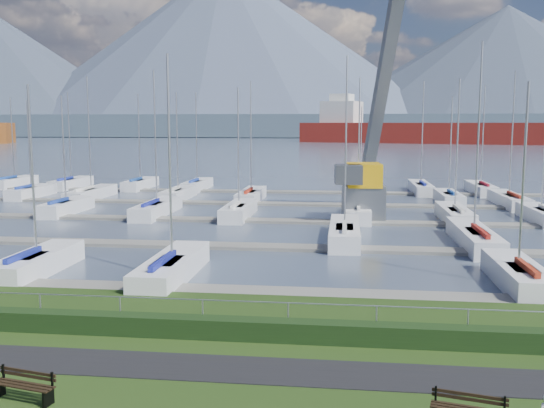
# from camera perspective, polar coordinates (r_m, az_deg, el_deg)

# --- Properties ---
(path) EXTENTS (160.00, 2.00, 0.04)m
(path) POSITION_cam_1_polar(r_m,az_deg,el_deg) (18.93, -5.63, -15.11)
(path) COLOR black
(path) RESTS_ON grass
(water) EXTENTS (800.00, 540.00, 0.20)m
(water) POSITION_cam_1_polar(r_m,az_deg,el_deg) (280.17, 6.11, 5.99)
(water) COLOR #434F62
(hedge) EXTENTS (80.00, 0.70, 0.70)m
(hedge) POSITION_cam_1_polar(r_m,az_deg,el_deg) (21.19, -4.10, -11.59)
(hedge) COLOR black
(hedge) RESTS_ON grass
(fence) EXTENTS (80.00, 0.04, 0.04)m
(fence) POSITION_cam_1_polar(r_m,az_deg,el_deg) (21.30, -3.91, -9.08)
(fence) COLOR #9A9DA2
(fence) RESTS_ON grass
(foothill) EXTENTS (900.00, 80.00, 12.00)m
(foothill) POSITION_cam_1_polar(r_m,az_deg,el_deg) (350.06, 6.29, 7.35)
(foothill) COLOR #455565
(foothill) RESTS_ON water
(mountains) EXTENTS (1190.00, 360.00, 115.00)m
(mountains) POSITION_cam_1_polar(r_m,az_deg,el_deg) (426.50, 7.50, 12.85)
(mountains) COLOR #445064
(mountains) RESTS_ON water
(docks) EXTENTS (90.00, 41.60, 0.25)m
(docks) POSITION_cam_1_polar(r_m,az_deg,el_deg) (46.81, 2.05, -1.65)
(docks) COLOR slate
(docks) RESTS_ON water
(bench_left) EXTENTS (1.85, 0.79, 0.85)m
(bench_left) POSITION_cam_1_polar(r_m,az_deg,el_deg) (17.98, -22.29, -15.53)
(bench_left) COLOR black
(bench_left) RESTS_ON grass
(crane) EXTENTS (5.88, 13.23, 22.35)m
(crane) POSITION_cam_1_polar(r_m,az_deg,el_deg) (49.06, 9.16, 5.20)
(crane) COLOR slate
(crane) RESTS_ON water
(cargo_ship_mid) EXTENTS (99.42, 46.82, 21.50)m
(cargo_ship_mid) POSITION_cam_1_polar(r_m,az_deg,el_deg) (242.06, 13.38, 6.52)
(cargo_ship_mid) COLOR maroon
(cargo_ship_mid) RESTS_ON water
(sailboat_fleet) EXTENTS (74.70, 49.69, 13.80)m
(sailboat_fleet) POSITION_cam_1_polar(r_m,az_deg,el_deg) (49.26, 2.04, 5.40)
(sailboat_fleet) COLOR beige
(sailboat_fleet) RESTS_ON water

